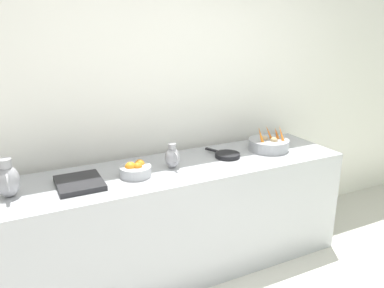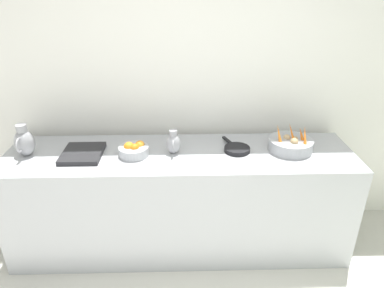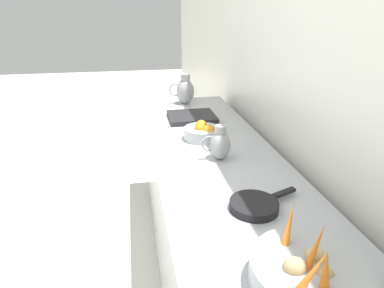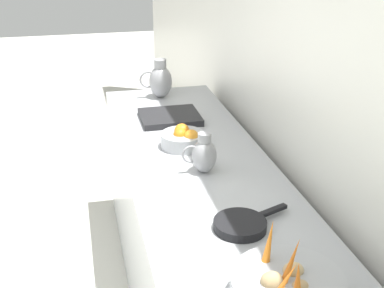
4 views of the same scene
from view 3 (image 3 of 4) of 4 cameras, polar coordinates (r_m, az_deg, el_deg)
name	(u,v)px [view 3 (image 3 of 4)]	position (r m, az deg, el deg)	size (l,w,h in m)	color
prep_counter	(219,231)	(2.02, 4.70, -14.69)	(0.70, 2.74, 0.90)	#ADAFB5
vegetable_colander	(309,275)	(1.09, 19.47, -20.56)	(0.35, 0.35, 0.22)	#9EA0A5
orange_bowl	(202,132)	(2.07, 1.79, 2.06)	(0.23, 0.23, 0.11)	#ADAFB5
metal_pitcher_tall	(185,91)	(2.84, -1.23, 9.21)	(0.21, 0.15, 0.25)	#939399
metal_pitcher_short	(220,144)	(1.79, 4.82, -0.02)	(0.16, 0.11, 0.19)	#939399
counter_sink_basin	(192,117)	(2.45, -0.03, 4.69)	(0.34, 0.30, 0.04)	#232326
skillet_on_counter	(255,205)	(1.41, 10.80, -10.31)	(0.32, 0.20, 0.03)	black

